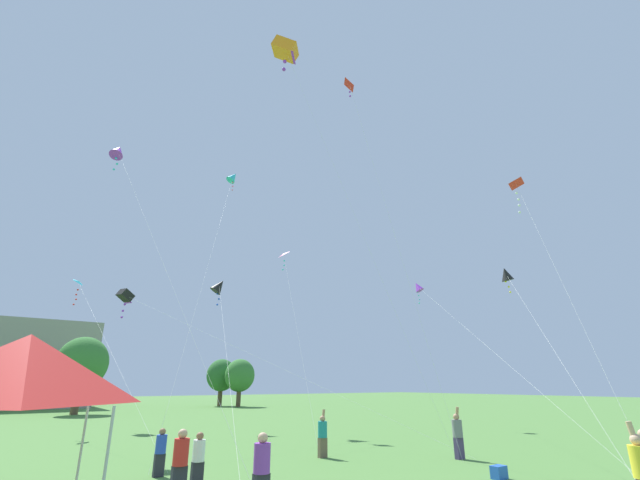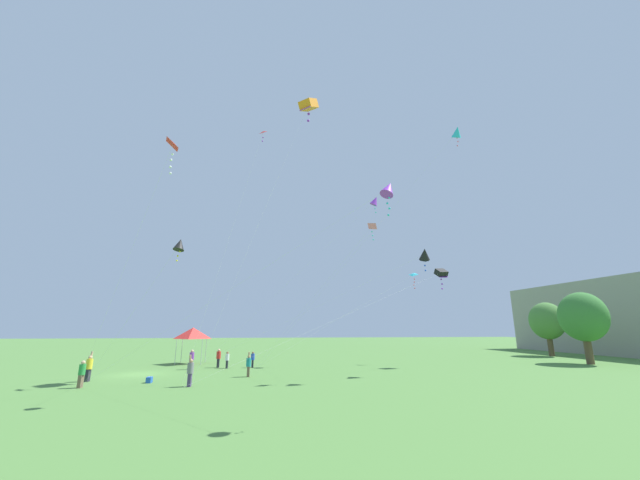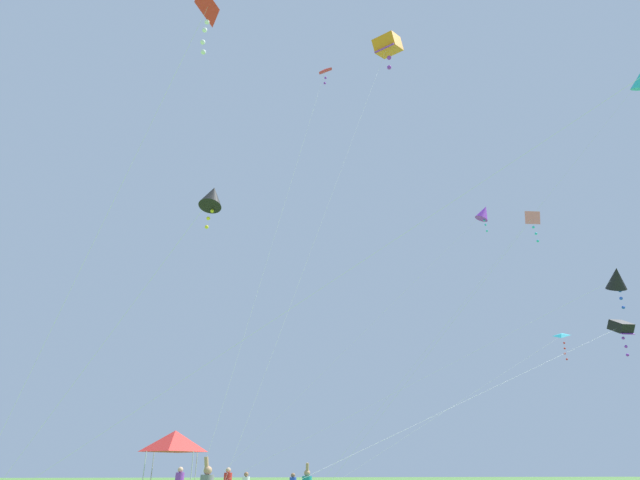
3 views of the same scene
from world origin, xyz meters
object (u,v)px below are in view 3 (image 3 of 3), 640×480
Objects in this scene: kite_cyan_delta_9 at (560,338)px; kite_cyan_diamond_1 at (640,81)px; kite_orange_box_4 at (388,46)px; kite_black_diamond_2 at (212,198)px; kite_purple_diamond_8 at (483,213)px; kite_red_delta_5 at (324,73)px; festival_tent at (174,441)px; kite_black_box_3 at (621,327)px; kite_black_diamond_10 at (616,279)px; kite_pink_delta_7 at (530,221)px; kite_red_delta_6 at (208,11)px.

kite_cyan_diamond_1 is at bearing 3.14° from kite_cyan_delta_9.
kite_black_diamond_2 is at bearing -42.28° from kite_orange_box_4.
kite_orange_box_4 reaches higher than kite_black_diamond_2.
kite_cyan_diamond_1 is 12.33m from kite_purple_diamond_8.
festival_tent is at bearing -152.48° from kite_red_delta_5.
kite_black_box_3 is at bearing 27.16° from kite_cyan_delta_9.
kite_red_delta_5 reaches higher than kite_black_diamond_10.
festival_tent is at bearing -99.52° from kite_purple_diamond_8.
kite_cyan_diamond_1 is 13.35m from kite_pink_delta_7.
kite_red_delta_5 is (7.52, -19.36, 10.79)m from kite_black_box_3.
kite_cyan_delta_9 is (-18.13, 21.80, 1.09)m from kite_black_diamond_2.
festival_tent is 27.45m from kite_orange_box_4.
kite_pink_delta_7 reaches higher than kite_black_diamond_10.
kite_cyan_diamond_1 is 1.54× the size of kite_red_delta_6.
kite_purple_diamond_8 reaches higher than kite_red_delta_6.
kite_black_box_3 is 1.25× the size of kite_purple_diamond_8.
kite_red_delta_5 is (-0.28, -18.18, -1.47)m from kite_cyan_diamond_1.
kite_black_diamond_2 is at bearing 160.96° from kite_red_delta_6.
kite_orange_box_4 is at bearing 137.72° from kite_black_diamond_2.
kite_pink_delta_7 reaches higher than festival_tent.
kite_black_diamond_10 is at bearing 96.04° from kite_red_delta_5.
kite_black_diamond_10 is at bearing 60.81° from festival_tent.
kite_red_delta_5 reaches higher than kite_pink_delta_7.
kite_orange_box_4 is 1.42× the size of kite_cyan_delta_9.
kite_cyan_delta_9 is (-8.74, 13.27, -15.51)m from kite_orange_box_4.
kite_black_box_3 is at bearing 123.73° from kite_red_delta_6.
kite_cyan_diamond_1 is 1.83× the size of kite_pink_delta_7.
kite_purple_diamond_8 is at bearing -83.53° from kite_cyan_delta_9.
kite_black_diamond_2 is 0.73× the size of kite_pink_delta_7.
kite_cyan_delta_9 reaches higher than kite_black_box_3.
kite_red_delta_6 is 22.49m from kite_black_diamond_10.
kite_red_delta_5 is at bearing -61.77° from kite_orange_box_4.
kite_orange_box_4 reaches higher than kite_purple_diamond_8.
kite_black_diamond_10 is (5.94, -4.44, 0.77)m from kite_black_box_3.
kite_orange_box_4 reaches higher than kite_pink_delta_7.
kite_black_diamond_10 is at bearing 114.18° from kite_pink_delta_7.
kite_cyan_delta_9 is at bearing 145.42° from kite_pink_delta_7.
festival_tent is at bearing -119.19° from kite_black_diamond_10.
kite_pink_delta_7 is at bearing -65.82° from kite_black_diamond_10.
kite_red_delta_5 is 12.60m from kite_pink_delta_7.
kite_red_delta_6 reaches higher than kite_black_diamond_10.
festival_tent is 34.60m from kite_cyan_diamond_1.
kite_cyan_delta_9 reaches higher than festival_tent.
kite_red_delta_6 is at bearing -48.66° from kite_cyan_delta_9.
kite_purple_diamond_8 reaches higher than kite_cyan_delta_9.
kite_red_delta_6 is at bearing -61.47° from kite_pink_delta_7.
kite_red_delta_5 is (-7.08, 4.25, 11.72)m from kite_black_diamond_2.
kite_purple_diamond_8 is (-10.55, 13.21, -1.73)m from kite_red_delta_5.
kite_orange_box_4 is 1.34× the size of kite_purple_diamond_8.
kite_red_delta_6 is 1.19× the size of kite_pink_delta_7.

